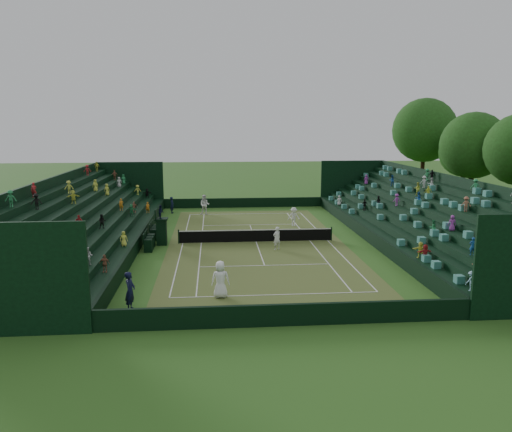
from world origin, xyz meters
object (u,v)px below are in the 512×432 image
object	(u,v)px
umpire_chair	(161,228)
player_far_east	(294,217)
player_near_west	(220,279)
tennis_net	(256,235)
player_near_east	(277,238)
player_far_west	(205,205)

from	to	relation	value
umpire_chair	player_far_east	size ratio (longest dim) A/B	1.81
player_far_east	player_near_west	bearing A→B (deg)	-111.56
tennis_net	player_near_east	world-z (taller)	player_near_east
player_near_west	player_far_east	bearing A→B (deg)	-108.91
umpire_chair	player_far_west	xyz separation A→B (m)	(2.98, 12.13, -0.29)
tennis_net	player_far_west	world-z (taller)	player_far_west
tennis_net	player_far_west	distance (m)	12.56
umpire_chair	player_near_west	world-z (taller)	umpire_chair
player_near_west	player_far_east	xyz separation A→B (m)	(6.65, 17.75, -0.15)
player_near_west	player_far_east	world-z (taller)	player_near_west
umpire_chair	player_near_east	size ratio (longest dim) A/B	1.79
player_near_east	player_far_east	xyz separation A→B (m)	(2.53, 8.16, -0.01)
tennis_net	umpire_chair	size ratio (longest dim) A/B	3.94
player_near_west	player_far_west	distance (m)	23.93
tennis_net	player_near_west	world-z (taller)	player_near_west
umpire_chair	player_near_east	xyz separation A→B (m)	(8.28, -2.18, -0.44)
umpire_chair	tennis_net	bearing A→B (deg)	1.95
player_far_east	umpire_chair	bearing A→B (deg)	-152.07
player_near_west	player_far_west	xyz separation A→B (m)	(-1.18, 23.90, 0.01)
player_far_west	tennis_net	bearing A→B (deg)	-58.61
umpire_chair	player_near_west	xyz separation A→B (m)	(4.16, -11.77, -0.30)
player_near_west	player_near_east	distance (m)	10.44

